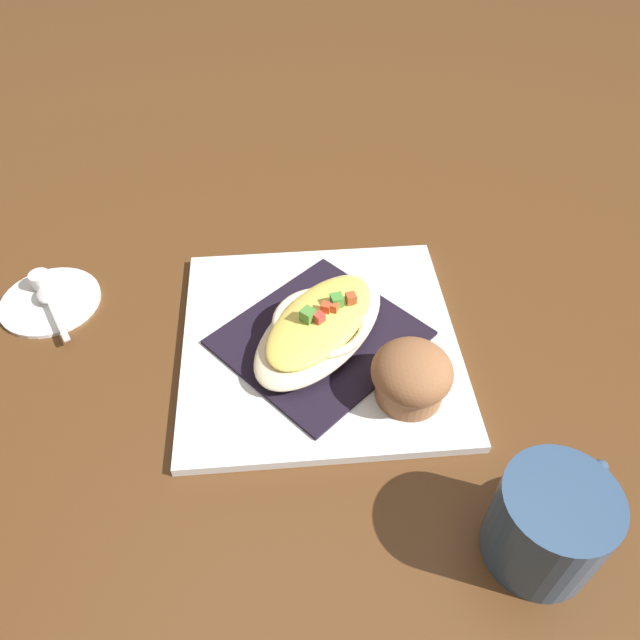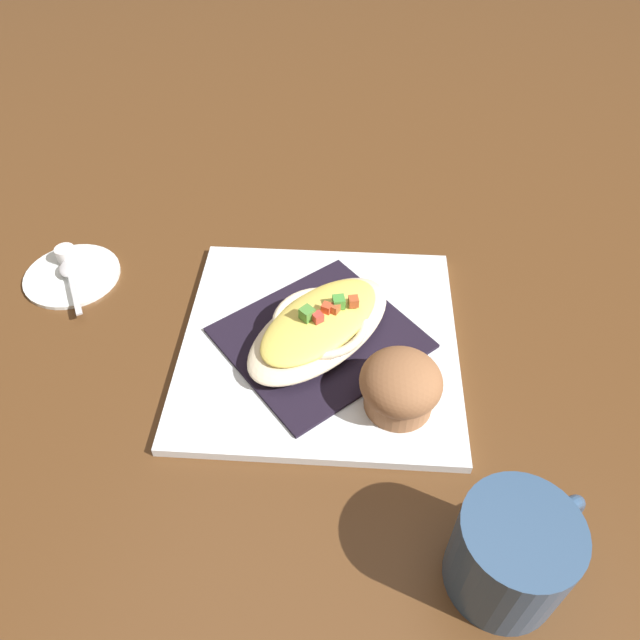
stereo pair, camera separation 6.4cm
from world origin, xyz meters
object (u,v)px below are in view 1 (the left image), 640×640
muffin (411,376)px  gratin_dish (320,325)px  coffee_mug (548,526)px  creamer_saucer (50,300)px  spoon (49,298)px  creamer_cup_0 (40,279)px  square_plate (320,342)px

muffin → gratin_dish: bearing=146.7°
gratin_dish → coffee_mug: 0.29m
muffin → creamer_saucer: size_ratio=0.69×
coffee_mug → spoon: coffee_mug is taller
creamer_cup_0 → spoon: bearing=-51.3°
square_plate → gratin_dish: bearing=41.3°
square_plate → coffee_mug: bearing=-44.2°
square_plate → muffin: bearing=-33.3°
creamer_saucer → creamer_cup_0: 0.03m
creamer_saucer → spoon: bearing=-51.3°
square_plate → coffee_mug: 0.29m
creamer_saucer → creamer_cup_0: (-0.02, 0.02, 0.01)m
coffee_mug → creamer_saucer: bearing=156.6°
muffin → spoon: 0.43m
spoon → coffee_mug: bearing=-23.1°
creamer_cup_0 → muffin: bearing=-14.3°
spoon → creamer_cup_0: 0.03m
creamer_saucer → spoon: size_ratio=1.30×
coffee_mug → creamer_cup_0: (-0.55, 0.25, -0.02)m
creamer_cup_0 → square_plate: bearing=-8.0°
coffee_mug → spoon: 0.57m
coffee_mug → creamer_cup_0: bearing=155.4°
creamer_saucer → creamer_cup_0: bearing=128.7°
square_plate → creamer_cup_0: 0.34m
gratin_dish → creamer_saucer: bearing=175.1°
gratin_dish → coffee_mug: (0.21, -0.20, 0.01)m
gratin_dish → coffee_mug: coffee_mug is taller
square_plate → spoon: size_ratio=3.36×
muffin → spoon: size_ratio=0.90×
square_plate → spoon: spoon is taller
coffee_mug → creamer_cup_0: 0.60m
coffee_mug → muffin: bearing=128.6°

